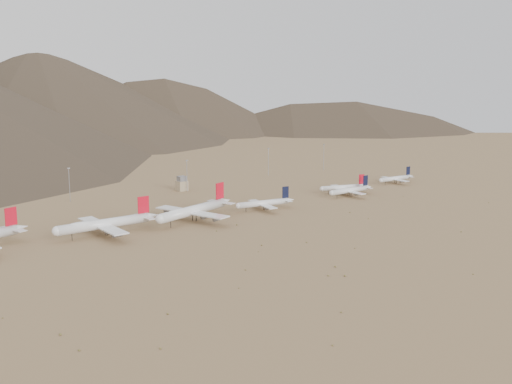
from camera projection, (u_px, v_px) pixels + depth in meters
ground at (240, 223)px, 412.05m from camera, size 3000.00×3000.00×0.00m
widebody_centre at (105, 224)px, 381.65m from camera, size 68.87×52.63×20.45m
widebody_east at (193, 210)px, 416.55m from camera, size 70.60×55.93×21.57m
narrowbody_a at (265, 203)px, 450.43m from camera, size 46.28×33.86×15.42m
narrowbody_b at (351, 190)px, 499.45m from camera, size 44.94×32.19×14.82m
narrowbody_c at (344, 187)px, 512.06m from camera, size 41.67×31.09×14.32m
narrowbody_d at (396, 178)px, 555.88m from camera, size 40.98×29.50×13.52m
control_tower at (182, 184)px, 522.14m from camera, size 8.00×8.00×12.00m
mast_west at (69, 183)px, 476.69m from camera, size 2.00×0.60×25.70m
mast_centre at (187, 174)px, 517.20m from camera, size 2.00×0.60×25.70m
mast_east at (268, 160)px, 595.90m from camera, size 2.00×0.60×25.70m
mast_far_east at (324, 156)px, 626.59m from camera, size 2.00×0.60×25.70m
desert_scrub at (299, 263)px, 327.52m from camera, size 418.51×174.60×0.86m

